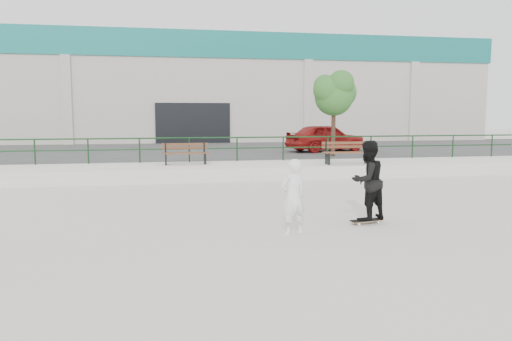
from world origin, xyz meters
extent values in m
plane|color=#BDB7AD|center=(0.00, 0.00, 0.00)|extent=(120.00, 120.00, 0.00)
cube|color=beige|center=(0.00, 9.50, 0.25)|extent=(30.00, 3.00, 0.50)
cube|color=#363636|center=(0.00, 18.00, 0.25)|extent=(60.00, 14.00, 0.50)
cylinder|color=#153B1A|center=(0.00, 10.80, 1.50)|extent=(28.00, 0.06, 0.06)
cylinder|color=#153B1A|center=(0.00, 10.80, 1.05)|extent=(28.00, 0.05, 0.05)
cylinder|color=#153B1A|center=(-7.00, 10.80, 1.00)|extent=(0.06, 0.06, 1.00)
cylinder|color=#153B1A|center=(-5.00, 10.80, 1.00)|extent=(0.06, 0.06, 1.00)
cylinder|color=#153B1A|center=(-3.00, 10.80, 1.00)|extent=(0.06, 0.06, 1.00)
cylinder|color=#153B1A|center=(-1.00, 10.80, 1.00)|extent=(0.06, 0.06, 1.00)
cylinder|color=#153B1A|center=(1.00, 10.80, 1.00)|extent=(0.06, 0.06, 1.00)
cylinder|color=#153B1A|center=(3.00, 10.80, 1.00)|extent=(0.06, 0.06, 1.00)
cylinder|color=#153B1A|center=(5.00, 10.80, 1.00)|extent=(0.06, 0.06, 1.00)
cylinder|color=#153B1A|center=(7.00, 10.80, 1.00)|extent=(0.06, 0.06, 1.00)
cylinder|color=#153B1A|center=(9.00, 10.80, 1.00)|extent=(0.06, 0.06, 1.00)
cylinder|color=#153B1A|center=(11.00, 10.80, 1.00)|extent=(0.06, 0.06, 1.00)
cylinder|color=#153B1A|center=(13.00, 10.80, 1.00)|extent=(0.06, 0.06, 1.00)
cube|color=#BAB4A7|center=(0.00, 32.00, 4.00)|extent=(44.00, 16.00, 8.00)
cube|color=#177771|center=(0.00, 32.00, 7.10)|extent=(44.20, 16.20, 1.80)
cube|color=black|center=(0.00, 23.95, 1.60)|extent=(5.00, 0.15, 3.20)
cube|color=#BAB4A7|center=(-8.00, 23.90, 3.10)|extent=(0.60, 0.25, 6.20)
cube|color=#BAB4A7|center=(8.00, 23.90, 3.10)|extent=(0.60, 0.25, 6.20)
cube|color=#BAB4A7|center=(16.00, 23.90, 3.10)|extent=(0.60, 0.25, 6.20)
cube|color=#4F331B|center=(-1.20, 9.71, 0.94)|extent=(1.84, 0.13, 0.04)
cube|color=#4F331B|center=(-1.20, 9.89, 0.94)|extent=(1.84, 0.13, 0.04)
cube|color=#4F331B|center=(-1.20, 10.08, 0.94)|extent=(1.84, 0.13, 0.04)
cube|color=#4F331B|center=(-1.20, 10.16, 1.13)|extent=(1.84, 0.05, 0.10)
cube|color=#4F331B|center=(-1.20, 10.16, 1.28)|extent=(1.84, 0.05, 0.10)
cube|color=black|center=(-1.97, 9.89, 0.71)|extent=(0.06, 0.51, 0.43)
cube|color=black|center=(-1.97, 10.15, 1.13)|extent=(0.06, 0.05, 0.43)
cube|color=black|center=(-0.43, 9.90, 0.71)|extent=(0.06, 0.51, 0.43)
cube|color=black|center=(-0.43, 10.16, 1.13)|extent=(0.06, 0.05, 0.43)
cube|color=#4F331B|center=(5.12, 8.56, 0.97)|extent=(1.96, 0.24, 0.04)
cube|color=#4F331B|center=(5.13, 8.76, 0.97)|extent=(1.96, 0.24, 0.04)
cube|color=#4F331B|center=(5.14, 8.95, 0.97)|extent=(1.96, 0.24, 0.04)
cube|color=#4F331B|center=(5.14, 9.04, 1.17)|extent=(1.96, 0.15, 0.11)
cube|color=#4F331B|center=(5.14, 9.04, 1.33)|extent=(1.96, 0.15, 0.11)
cube|color=black|center=(4.31, 8.80, 0.73)|extent=(0.09, 0.55, 0.46)
cube|color=black|center=(4.33, 9.08, 1.17)|extent=(0.07, 0.06, 0.46)
cube|color=black|center=(5.94, 8.71, 0.73)|extent=(0.09, 0.55, 0.46)
cube|color=black|center=(5.96, 8.99, 1.17)|extent=(0.07, 0.06, 0.46)
cylinder|color=#503628|center=(5.82, 12.44, 1.69)|extent=(0.20, 0.20, 2.39)
sphere|color=#265A21|center=(5.82, 12.44, 3.28)|extent=(1.79, 1.79, 1.79)
sphere|color=#265A21|center=(6.32, 12.74, 3.48)|extent=(1.39, 1.39, 1.39)
sphere|color=#265A21|center=(5.42, 12.24, 3.58)|extent=(1.29, 1.29, 1.29)
sphere|color=#265A21|center=(6.02, 12.04, 3.88)|extent=(1.19, 1.19, 1.19)
sphere|color=#265A21|center=(5.52, 12.84, 3.78)|extent=(1.09, 1.09, 1.09)
imported|color=maroon|center=(6.43, 15.34, 1.23)|extent=(4.56, 2.72, 1.46)
cube|color=black|center=(2.45, 0.62, 0.09)|extent=(0.80, 0.35, 0.02)
cube|color=brown|center=(2.45, 0.62, 0.07)|extent=(0.80, 0.35, 0.01)
cube|color=#9B9CA0|center=(2.20, 0.57, 0.04)|extent=(0.09, 0.17, 0.03)
cube|color=#9B9CA0|center=(2.71, 0.67, 0.04)|extent=(0.09, 0.17, 0.03)
cylinder|color=white|center=(2.22, 0.47, 0.03)|extent=(0.06, 0.04, 0.06)
cylinder|color=white|center=(2.18, 0.66, 0.03)|extent=(0.06, 0.04, 0.06)
cylinder|color=white|center=(2.73, 0.57, 0.03)|extent=(0.06, 0.04, 0.06)
cylinder|color=white|center=(2.69, 0.76, 0.03)|extent=(0.06, 0.04, 0.06)
imported|color=black|center=(2.45, 0.62, 1.00)|extent=(1.08, 0.97, 1.81)
imported|color=white|center=(0.53, -0.07, 0.79)|extent=(0.66, 0.52, 1.59)
camera|label=1|loc=(-2.13, -9.92, 2.52)|focal=35.00mm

